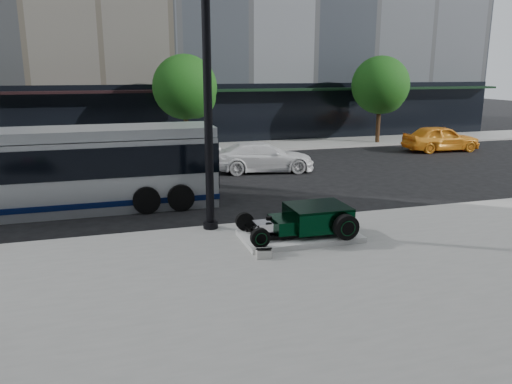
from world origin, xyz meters
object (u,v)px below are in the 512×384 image
object	(u,v)px
white_sedan	(263,157)
yellow_taxi	(441,138)
transit_bus	(44,170)
hot_rod	(311,219)
lamppost	(208,102)

from	to	relation	value
white_sedan	yellow_taxi	distance (m)	12.76
yellow_taxi	transit_bus	bearing A→B (deg)	112.19
transit_bus	white_sedan	world-z (taller)	transit_bus
transit_bus	yellow_taxi	xyz separation A→B (m)	(21.98, 7.47, -0.69)
white_sedan	hot_rod	bearing A→B (deg)	178.52
lamppost	transit_bus	xyz separation A→B (m)	(-5.11, 3.95, -2.51)
lamppost	transit_bus	world-z (taller)	lamppost
lamppost	white_sedan	distance (m)	10.16
hot_rod	lamppost	bearing A→B (deg)	146.63
lamppost	hot_rod	bearing A→B (deg)	-33.37
hot_rod	yellow_taxi	size ratio (longest dim) A/B	0.69
transit_bus	yellow_taxi	world-z (taller)	transit_bus
lamppost	white_sedan	xyz separation A→B (m)	(4.44, 8.53, -3.28)
hot_rod	yellow_taxi	xyz separation A→B (m)	(14.25, 13.15, 0.10)
white_sedan	yellow_taxi	xyz separation A→B (m)	(12.42, 2.89, 0.07)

